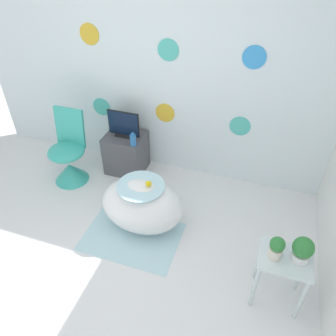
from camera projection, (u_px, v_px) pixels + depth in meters
ground_plane at (90, 302)px, 2.75m from camera, size 12.00×12.00×0.00m
wall_back_dotted at (167, 67)px, 3.47m from camera, size 4.67×0.05×2.60m
rug at (132, 236)px, 3.31m from camera, size 0.95×0.68×0.01m
bathtub at (142, 205)px, 3.26m from camera, size 0.83×0.56×0.56m
rubber_duck at (148, 183)px, 3.05m from camera, size 0.06×0.06×0.07m
chair at (69, 160)px, 3.87m from camera, size 0.43×0.43×0.88m
tv_cabinet at (126, 153)px, 4.03m from camera, size 0.46×0.41×0.50m
tv at (124, 125)px, 3.80m from camera, size 0.39×0.12×0.32m
vase at (133, 140)px, 3.68m from camera, size 0.07×0.07×0.16m
side_table at (283, 267)px, 2.54m from camera, size 0.40×0.32×0.53m
potted_plant_left at (276, 248)px, 2.41m from camera, size 0.11×0.11×0.20m
potted_plant_right at (303, 250)px, 2.39m from camera, size 0.16×0.16×0.22m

